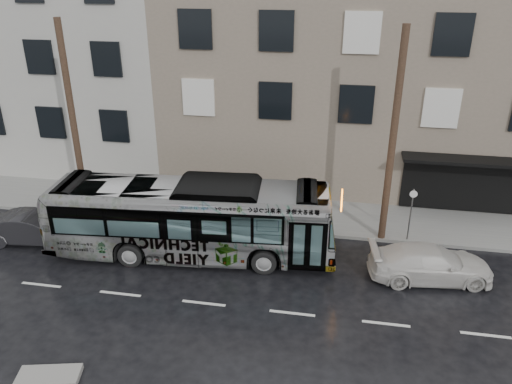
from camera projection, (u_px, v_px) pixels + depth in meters
The scene contains 11 objects.
ground at pixel (221, 266), 20.19m from camera, with size 120.00×120.00×0.00m, color black.
sidewalk at pixel (244, 211), 24.55m from camera, with size 90.00×3.60×0.15m, color gray.
building_taupe at pixel (356, 73), 28.48m from camera, with size 20.00×12.00×11.00m, color gray.
building_grey at pixel (1, 18), 32.51m from camera, with size 26.00×15.00×16.00m, color #B0AFA6.
utility_pole_front at pixel (393, 140), 20.17m from camera, with size 0.30×0.30×9.00m, color #4D3626.
utility_pole_rear at pixel (73, 122), 22.43m from camera, with size 0.30×0.30×9.00m, color #4D3626.
sign_post at pixel (410, 215), 21.36m from camera, with size 0.06×0.06×2.40m, color slate.
bus at pixel (191, 219), 20.40m from camera, with size 2.76×11.78×3.28m, color #B2B2B2.
white_sedan at pixel (430, 263), 19.12m from camera, with size 1.90×4.68×1.36m, color silver.
dark_sedan at pixel (33, 228), 21.70m from camera, with size 1.43×4.10×1.35m, color black.
slush_pile at pixel (49, 376), 14.64m from camera, with size 1.80×0.80×0.18m, color gray.
Camera 1 is at (4.46, -16.61, 11.08)m, focal length 35.00 mm.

